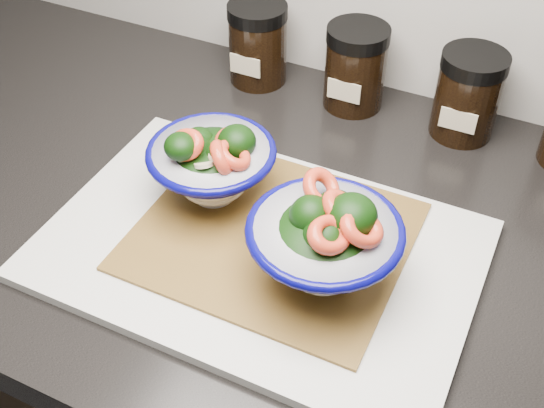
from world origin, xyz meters
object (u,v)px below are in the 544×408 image
at_px(spice_jar_b, 355,67).
at_px(spice_jar_c, 468,95).
at_px(spice_jar_a, 258,43).
at_px(bowl_left, 212,163).
at_px(cutting_board, 259,250).
at_px(bowl_right, 326,241).

bearing_deg(spice_jar_b, spice_jar_c, 0.00).
bearing_deg(spice_jar_a, spice_jar_b, 0.00).
height_order(spice_jar_a, spice_jar_b, same).
bearing_deg(bowl_left, spice_jar_c, 49.97).
bearing_deg(spice_jar_c, bowl_left, -130.03).
height_order(cutting_board, spice_jar_b, spice_jar_b).
xyz_separation_m(cutting_board, spice_jar_c, (0.14, 0.31, 0.05)).
relative_size(spice_jar_a, spice_jar_c, 1.00).
relative_size(spice_jar_b, spice_jar_c, 1.00).
xyz_separation_m(bowl_right, spice_jar_a, (-0.23, 0.32, -0.01)).
bearing_deg(cutting_board, bowl_right, -8.69).
height_order(bowl_left, bowl_right, bowl_right).
relative_size(bowl_left, bowl_right, 0.93).
bearing_deg(spice_jar_c, cutting_board, -114.16).
distance_m(cutting_board, spice_jar_a, 0.35).
xyz_separation_m(bowl_left, spice_jar_c, (0.22, 0.26, -0.00)).
relative_size(cutting_board, bowl_right, 2.96).
height_order(bowl_left, spice_jar_b, bowl_left).
distance_m(spice_jar_a, spice_jar_c, 0.29).
height_order(bowl_right, spice_jar_c, bowl_right).
distance_m(bowl_left, spice_jar_c, 0.34).
bearing_deg(bowl_left, cutting_board, -30.72).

